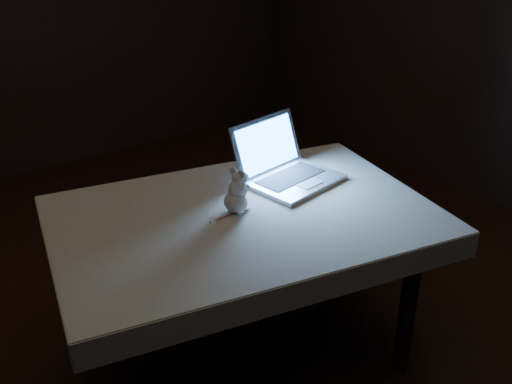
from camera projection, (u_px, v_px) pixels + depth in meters
floor at (226, 367)px, 2.39m from camera, size 5.00×5.00×0.00m
table at (245, 291)px, 2.29m from camera, size 1.46×1.11×0.70m
tablecloth at (242, 218)px, 2.20m from camera, size 1.41×0.94×0.10m
laptop at (297, 155)px, 2.31m from camera, size 0.41×0.37×0.25m
plush_mouse at (235, 191)px, 2.10m from camera, size 0.13×0.13×0.17m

